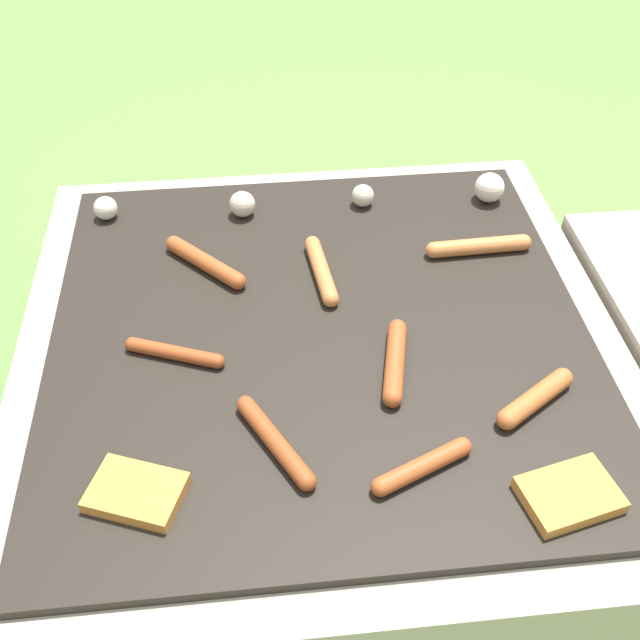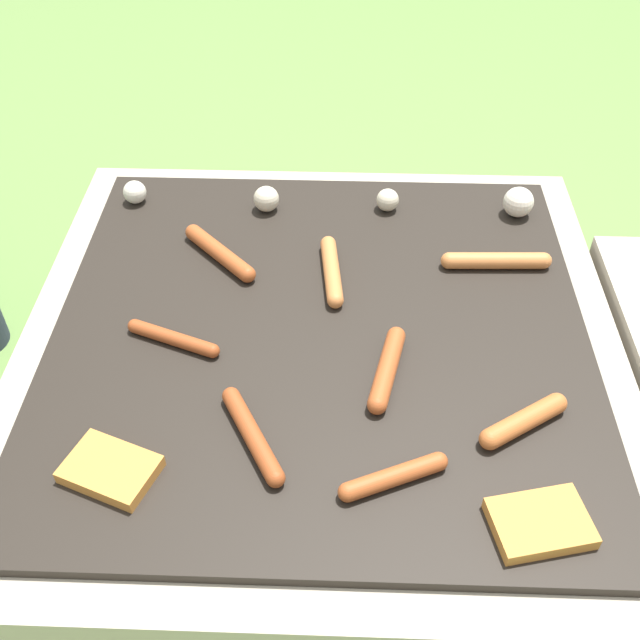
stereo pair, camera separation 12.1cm
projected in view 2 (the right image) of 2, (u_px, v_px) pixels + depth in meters
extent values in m
plane|color=#608442|center=(320.00, 465.00, 1.48)|extent=(14.00, 14.00, 0.00)
cube|color=#A89E8C|center=(320.00, 407.00, 1.36)|extent=(0.99, 0.99, 0.36)
cube|color=black|center=(320.00, 333.00, 1.23)|extent=(0.87, 0.87, 0.02)
cylinder|color=#A34C23|center=(220.00, 253.00, 1.34)|extent=(0.13, 0.14, 0.03)
sphere|color=#A34C23|center=(193.00, 232.00, 1.38)|extent=(0.03, 0.03, 0.03)
sphere|color=#A34C23|center=(247.00, 274.00, 1.30)|extent=(0.03, 0.03, 0.03)
cylinder|color=#A34C23|center=(387.00, 369.00, 1.14)|extent=(0.06, 0.15, 0.03)
sphere|color=#A34C23|center=(377.00, 405.00, 1.09)|extent=(0.03, 0.03, 0.03)
sphere|color=#A34C23|center=(396.00, 336.00, 1.19)|extent=(0.03, 0.03, 0.03)
cylinder|color=#C6753D|center=(332.00, 271.00, 1.30)|extent=(0.04, 0.16, 0.03)
sphere|color=#C6753D|center=(328.00, 244.00, 1.36)|extent=(0.03, 0.03, 0.03)
sphere|color=#C6753D|center=(335.00, 300.00, 1.25)|extent=(0.03, 0.03, 0.03)
cylinder|color=#93421E|center=(252.00, 435.00, 1.05)|extent=(0.10, 0.15, 0.03)
sphere|color=#93421E|center=(231.00, 396.00, 1.10)|extent=(0.03, 0.03, 0.03)
sphere|color=#93421E|center=(276.00, 478.00, 1.00)|extent=(0.03, 0.03, 0.03)
cylinder|color=#B7602D|center=(524.00, 421.00, 1.06)|extent=(0.12, 0.09, 0.03)
sphere|color=#B7602D|center=(490.00, 439.00, 1.04)|extent=(0.03, 0.03, 0.03)
sphere|color=#B7602D|center=(556.00, 403.00, 1.09)|extent=(0.03, 0.03, 0.03)
cylinder|color=#93421E|center=(173.00, 338.00, 1.19)|extent=(0.14, 0.07, 0.02)
sphere|color=#93421E|center=(135.00, 326.00, 1.21)|extent=(0.02, 0.02, 0.02)
sphere|color=#93421E|center=(213.00, 351.00, 1.17)|extent=(0.02, 0.02, 0.02)
cylinder|color=#A34C23|center=(394.00, 477.00, 1.00)|extent=(0.13, 0.08, 0.03)
sphere|color=#A34C23|center=(438.00, 461.00, 1.02)|extent=(0.03, 0.03, 0.03)
sphere|color=#A34C23|center=(348.00, 492.00, 0.98)|extent=(0.03, 0.03, 0.03)
cylinder|color=#C6753D|center=(496.00, 261.00, 1.32)|extent=(0.17, 0.04, 0.03)
sphere|color=#C6753D|center=(543.00, 261.00, 1.32)|extent=(0.03, 0.03, 0.03)
sphere|color=#C6753D|center=(449.00, 261.00, 1.32)|extent=(0.03, 0.03, 0.03)
cube|color=#D18438|center=(110.00, 469.00, 1.01)|extent=(0.14, 0.12, 0.02)
cube|color=#D18438|center=(540.00, 523.00, 0.95)|extent=(0.14, 0.11, 0.02)
sphere|color=silver|center=(135.00, 192.00, 1.47)|extent=(0.04, 0.04, 0.04)
sphere|color=beige|center=(266.00, 199.00, 1.44)|extent=(0.05, 0.05, 0.05)
sphere|color=beige|center=(388.00, 200.00, 1.45)|extent=(0.04, 0.04, 0.04)
sphere|color=silver|center=(518.00, 202.00, 1.43)|extent=(0.06, 0.06, 0.06)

